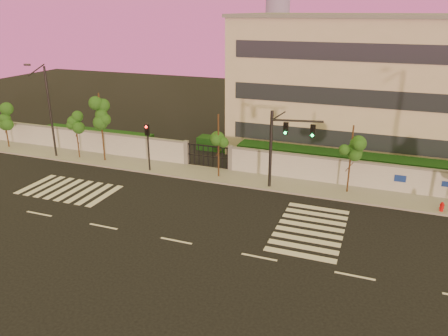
% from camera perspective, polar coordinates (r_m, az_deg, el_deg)
% --- Properties ---
extents(ground, '(120.00, 120.00, 0.00)m').
position_cam_1_polar(ground, '(25.75, -6.26, -9.44)').
color(ground, black).
rests_on(ground, ground).
extents(sidewalk, '(60.00, 3.00, 0.15)m').
position_cam_1_polar(sidewalk, '(34.47, 1.57, -1.30)').
color(sidewalk, gray).
rests_on(sidewalk, ground).
extents(perimeter_wall, '(60.00, 0.36, 2.20)m').
position_cam_1_polar(perimeter_wall, '(35.43, 2.55, 1.00)').
color(perimeter_wall, '#AEB0B5').
rests_on(perimeter_wall, ground).
extents(hedge_row, '(41.00, 4.25, 1.80)m').
position_cam_1_polar(hedge_row, '(37.72, 5.38, 1.72)').
color(hedge_row, '#0F3412').
rests_on(hedge_row, ground).
extents(institutional_building, '(24.40, 12.40, 12.25)m').
position_cam_1_polar(institutional_building, '(42.36, 18.79, 10.23)').
color(institutional_building, beige).
rests_on(institutional_building, ground).
extents(road_markings, '(57.00, 7.62, 0.02)m').
position_cam_1_polar(road_markings, '(29.36, -5.73, -5.51)').
color(road_markings, silver).
rests_on(road_markings, ground).
extents(street_tree_a, '(1.53, 1.22, 4.11)m').
position_cam_1_polar(street_tree_a, '(46.25, -26.77, 5.93)').
color(street_tree_a, '#382314').
rests_on(street_tree_a, ground).
extents(street_tree_b, '(1.39, 1.10, 4.23)m').
position_cam_1_polar(street_tree_b, '(40.33, -18.75, 5.34)').
color(street_tree_b, '#382314').
rests_on(street_tree_b, ground).
extents(street_tree_c, '(1.64, 1.31, 6.05)m').
position_cam_1_polar(street_tree_c, '(38.61, -15.82, 7.07)').
color(street_tree_c, '#382314').
rests_on(street_tree_c, ground).
extents(street_tree_d, '(1.55, 1.24, 5.16)m').
position_cam_1_polar(street_tree_d, '(33.50, -0.69, 4.77)').
color(street_tree_d, '#382314').
rests_on(street_tree_d, ground).
extents(street_tree_e, '(1.48, 1.18, 5.10)m').
position_cam_1_polar(street_tree_e, '(31.83, 16.40, 3.03)').
color(street_tree_e, '#382314').
rests_on(street_tree_e, ground).
extents(traffic_signal_main, '(3.71, 0.84, 5.89)m').
position_cam_1_polar(traffic_signal_main, '(31.51, 7.46, 3.47)').
color(traffic_signal_main, black).
rests_on(traffic_signal_main, ground).
extents(traffic_signal_secondary, '(0.32, 0.32, 4.12)m').
position_cam_1_polar(traffic_signal_secondary, '(35.65, -9.91, 3.44)').
color(traffic_signal_secondary, black).
rests_on(traffic_signal_secondary, ground).
extents(streetlight_west, '(0.51, 2.04, 8.49)m').
position_cam_1_polar(streetlight_west, '(41.08, -21.97, 7.32)').
color(streetlight_west, black).
rests_on(streetlight_west, ground).
extents(fire_hydrant, '(0.31, 0.29, 0.79)m').
position_cam_1_polar(fire_hydrant, '(32.04, 26.55, -4.65)').
color(fire_hydrant, red).
rests_on(fire_hydrant, ground).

